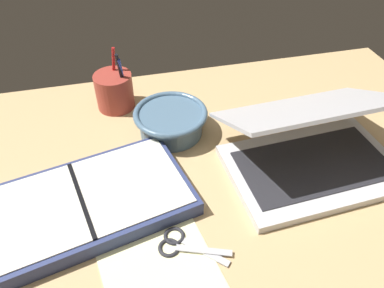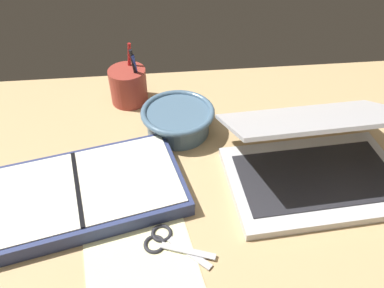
{
  "view_description": "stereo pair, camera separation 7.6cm",
  "coord_description": "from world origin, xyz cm",
  "px_view_note": "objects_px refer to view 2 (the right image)",
  "views": [
    {
      "loc": [
        -12.43,
        -45.53,
        59.48
      ],
      "look_at": [
        0.98,
        9.76,
        9.0
      ],
      "focal_mm": 35.0,
      "sensor_mm": 36.0,
      "label": 1
    },
    {
      "loc": [
        -4.94,
        -46.83,
        59.48
      ],
      "look_at": [
        0.98,
        9.76,
        9.0
      ],
      "focal_mm": 35.0,
      "sensor_mm": 36.0,
      "label": 2
    }
  ],
  "objects_px": {
    "scissors": "(165,242)",
    "planner": "(79,193)",
    "pen_cup": "(129,85)",
    "laptop": "(315,158)",
    "bowl": "(178,119)"
  },
  "relations": [
    {
      "from": "laptop",
      "to": "scissors",
      "type": "height_order",
      "value": "laptop"
    },
    {
      "from": "laptop",
      "to": "pen_cup",
      "type": "bearing_deg",
      "value": 137.48
    },
    {
      "from": "pen_cup",
      "to": "scissors",
      "type": "bearing_deg",
      "value": -81.16
    },
    {
      "from": "laptop",
      "to": "scissors",
      "type": "bearing_deg",
      "value": -159.77
    },
    {
      "from": "scissors",
      "to": "planner",
      "type": "bearing_deg",
      "value": 176.12
    },
    {
      "from": "bowl",
      "to": "scissors",
      "type": "relative_size",
      "value": 1.38
    },
    {
      "from": "laptop",
      "to": "planner",
      "type": "bearing_deg",
      "value": 178.83
    },
    {
      "from": "bowl",
      "to": "laptop",
      "type": "bearing_deg",
      "value": -33.33
    },
    {
      "from": "laptop",
      "to": "pen_cup",
      "type": "xyz_separation_m",
      "value": [
        -0.38,
        0.32,
        -0.0
      ]
    },
    {
      "from": "pen_cup",
      "to": "scissors",
      "type": "distance_m",
      "value": 0.46
    },
    {
      "from": "pen_cup",
      "to": "scissors",
      "type": "height_order",
      "value": "pen_cup"
    },
    {
      "from": "pen_cup",
      "to": "planner",
      "type": "xyz_separation_m",
      "value": [
        -0.09,
        -0.33,
        -0.03
      ]
    },
    {
      "from": "planner",
      "to": "scissors",
      "type": "bearing_deg",
      "value": -48.9
    },
    {
      "from": "laptop",
      "to": "bowl",
      "type": "relative_size",
      "value": 2.15
    },
    {
      "from": "pen_cup",
      "to": "planner",
      "type": "bearing_deg",
      "value": -105.51
    }
  ]
}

